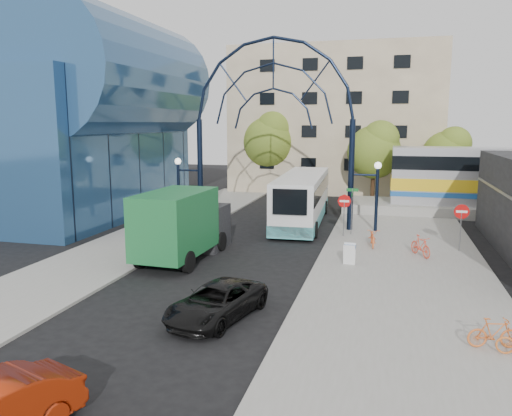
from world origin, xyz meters
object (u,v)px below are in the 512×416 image
(bike_near_b, at_px, (421,246))
(gateway_arch, at_px, (273,94))
(street_name_sign, at_px, (352,201))
(city_bus, at_px, (302,198))
(do_not_enter_sign, at_px, (461,216))
(black_suv, at_px, (217,302))
(green_truck, at_px, (184,224))
(tree_north_b, at_px, (271,139))
(sandwich_board, at_px, (349,251))
(bike_far_b, at_px, (494,333))
(bike_near_a, at_px, (373,237))
(stop_sign, at_px, (344,205))
(tree_north_c, at_px, (448,153))
(tree_north_a, at_px, (376,149))

(bike_near_b, bearing_deg, gateway_arch, 119.52)
(street_name_sign, height_order, city_bus, city_bus)
(do_not_enter_sign, height_order, black_suv, do_not_enter_sign)
(street_name_sign, relative_size, green_truck, 0.40)
(tree_north_b, bearing_deg, street_name_sign, -62.35)
(sandwich_board, relative_size, bike_far_b, 0.63)
(black_suv, height_order, bike_near_b, black_suv)
(green_truck, bearing_deg, bike_near_b, 17.02)
(bike_near_a, bearing_deg, bike_far_b, -77.45)
(stop_sign, relative_size, bike_near_b, 1.43)
(gateway_arch, relative_size, city_bus, 1.12)
(stop_sign, xyz_separation_m, street_name_sign, (0.40, 0.60, 0.14))
(sandwich_board, xyz_separation_m, green_truck, (-8.17, -0.64, 1.01))
(do_not_enter_sign, bearing_deg, tree_north_b, 126.74)
(gateway_arch, distance_m, tree_north_b, 16.72)
(stop_sign, bearing_deg, city_bus, 128.92)
(sandwich_board, bearing_deg, do_not_enter_sign, 36.68)
(bike_near_a, xyz_separation_m, bike_far_b, (3.90, -11.94, -0.03))
(black_suv, bearing_deg, bike_far_b, 11.92)
(street_name_sign, bearing_deg, sandwich_board, -86.54)
(city_bus, bearing_deg, street_name_sign, -45.76)
(do_not_enter_sign, xyz_separation_m, tree_north_b, (-14.88, 19.93, 3.29))
(street_name_sign, distance_m, tree_north_b, 19.81)
(tree_north_c, distance_m, bike_near_b, 20.12)
(stop_sign, distance_m, tree_north_b, 20.18)
(sandwich_board, distance_m, city_bus, 10.73)
(stop_sign, xyz_separation_m, bike_far_b, (5.66, -14.01, -1.40))
(green_truck, height_order, black_suv, green_truck)
(city_bus, relative_size, black_suv, 2.77)
(gateway_arch, height_order, bike_far_b, gateway_arch)
(sandwich_board, xyz_separation_m, bike_far_b, (4.86, -7.99, -0.15))
(do_not_enter_sign, bearing_deg, bike_far_b, -92.58)
(bike_near_a, xyz_separation_m, bike_near_b, (2.40, -1.54, 0.03))
(green_truck, xyz_separation_m, bike_near_a, (9.12, 4.60, -1.14))
(street_name_sign, bearing_deg, stop_sign, -123.64)
(gateway_arch, relative_size, stop_sign, 5.46)
(stop_sign, distance_m, sandwich_board, 6.20)
(tree_north_a, bearing_deg, tree_north_c, 18.44)
(street_name_sign, xyz_separation_m, black_suv, (-3.58, -14.32, -1.52))
(city_bus, relative_size, bike_near_a, 6.45)
(tree_north_c, relative_size, bike_near_b, 3.73)
(gateway_arch, distance_m, city_bus, 7.27)
(do_not_enter_sign, xyz_separation_m, bike_far_b, (-0.54, -12.01, -1.39))
(gateway_arch, bearing_deg, tree_north_a, 62.83)
(tree_north_a, distance_m, green_truck, 22.53)
(bike_near_b, bearing_deg, city_bus, 105.80)
(tree_north_b, distance_m, bike_near_b, 25.49)
(do_not_enter_sign, xyz_separation_m, bike_near_b, (-2.04, -1.61, -1.33))
(green_truck, xyz_separation_m, bike_near_b, (11.52, 3.06, -1.11))
(city_bus, relative_size, green_truck, 1.73)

